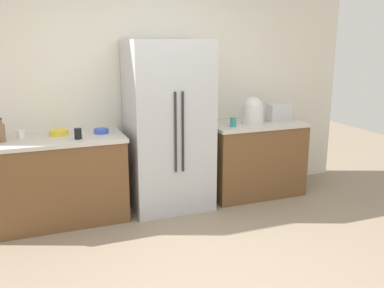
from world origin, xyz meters
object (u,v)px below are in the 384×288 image
(refrigerator, at_px, (169,126))
(toaster, at_px, (279,112))
(bowl_a, at_px, (101,131))
(cup_d, at_px, (233,122))
(bowl_b, at_px, (59,132))
(rice_cooker, at_px, (253,111))
(bottle_a, at_px, (1,132))
(cup_b, at_px, (21,134))
(cup_c, at_px, (78,134))

(refrigerator, bearing_deg, toaster, 0.38)
(refrigerator, distance_m, bowl_a, 0.73)
(cup_d, height_order, bowl_b, cup_d)
(cup_d, bearing_deg, rice_cooker, 18.70)
(bottle_a, xyz_separation_m, cup_b, (0.17, 0.08, -0.05))
(toaster, bearing_deg, bottle_a, 179.78)
(bottle_a, bearing_deg, rice_cooker, -0.97)
(refrigerator, xyz_separation_m, toaster, (1.42, 0.01, 0.07))
(refrigerator, distance_m, bottle_a, 1.69)
(rice_cooker, height_order, cup_c, rice_cooker)
(rice_cooker, relative_size, cup_d, 3.09)
(toaster, bearing_deg, bowl_a, 178.43)
(bottle_a, height_order, bowl_a, bottle_a)
(rice_cooker, xyz_separation_m, bowl_a, (-1.77, 0.09, -0.13))
(refrigerator, bearing_deg, cup_c, -172.89)
(refrigerator, height_order, rice_cooker, refrigerator)
(toaster, height_order, cup_d, toaster)
(toaster, xyz_separation_m, rice_cooker, (-0.38, -0.03, 0.05))
(cup_b, xyz_separation_m, cup_d, (2.25, -0.23, 0.01))
(cup_b, relative_size, bowl_a, 0.57)
(bottle_a, distance_m, bowl_b, 0.55)
(bottle_a, height_order, bowl_b, bottle_a)
(bottle_a, relative_size, cup_b, 2.67)
(rice_cooker, bearing_deg, cup_d, -161.30)
(refrigerator, relative_size, cup_c, 17.41)
(toaster, height_order, bowl_a, toaster)
(toaster, distance_m, cup_d, 0.71)
(bottle_a, bearing_deg, bowl_b, 12.10)
(bottle_a, distance_m, cup_d, 2.43)
(bowl_a, bearing_deg, toaster, -1.57)
(bowl_a, bearing_deg, rice_cooker, -3.01)
(rice_cooker, relative_size, bowl_a, 2.03)
(bowl_a, height_order, bowl_b, bowl_b)
(refrigerator, xyz_separation_m, cup_c, (-0.99, -0.12, 0.02))
(refrigerator, relative_size, rice_cooker, 5.92)
(toaster, height_order, rice_cooker, rice_cooker)
(toaster, height_order, bowl_b, toaster)
(cup_d, bearing_deg, bowl_b, 171.94)
(refrigerator, xyz_separation_m, cup_b, (-1.52, 0.10, 0.01))
(bowl_b, bearing_deg, rice_cooker, -4.20)
(bowl_a, bearing_deg, bottle_a, -177.21)
(cup_c, xyz_separation_m, bowl_a, (0.26, 0.19, -0.03))
(bottle_a, relative_size, bowl_b, 1.25)
(refrigerator, xyz_separation_m, cup_d, (0.73, -0.13, 0.01))
(refrigerator, distance_m, rice_cooker, 1.05)
(cup_d, bearing_deg, refrigerator, 169.89)
(bottle_a, bearing_deg, toaster, -0.22)
(bottle_a, distance_m, bowl_a, 0.97)
(toaster, distance_m, rice_cooker, 0.38)
(cup_b, relative_size, cup_c, 0.82)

